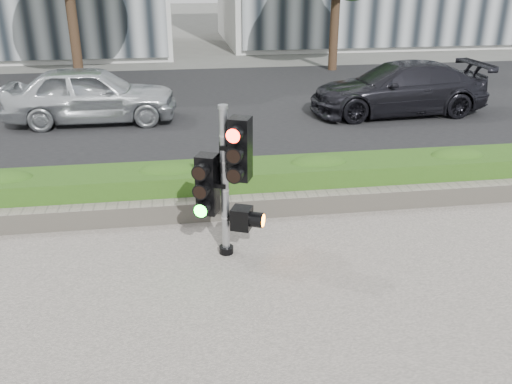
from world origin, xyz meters
TOP-DOWN VIEW (x-y plane):
  - ground at (0.00, 0.00)m, footprint 120.00×120.00m
  - road at (0.00, 10.00)m, footprint 60.00×13.00m
  - curb at (0.00, 3.15)m, footprint 60.00×0.25m
  - stone_wall at (0.00, 1.90)m, footprint 12.00×0.32m
  - hedge at (0.00, 2.55)m, footprint 12.00×1.00m
  - traffic_signal at (-0.35, 0.67)m, footprint 0.84×0.71m
  - car_silver at (-3.26, 8.57)m, footprint 4.54×1.84m
  - car_dark at (5.34, 8.24)m, footprint 5.13×2.23m

SIDE VIEW (x-z plane):
  - ground at x=0.00m, z-range 0.00..0.00m
  - road at x=0.00m, z-range 0.00..0.02m
  - curb at x=0.00m, z-range 0.00..0.12m
  - stone_wall at x=0.00m, z-range 0.03..0.37m
  - hedge at x=0.00m, z-range 0.03..0.71m
  - car_dark at x=5.34m, z-range 0.02..1.49m
  - car_silver at x=-3.26m, z-range 0.02..1.56m
  - traffic_signal at x=-0.35m, z-range 0.15..2.41m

